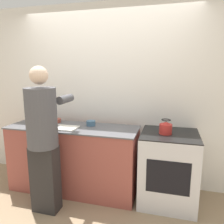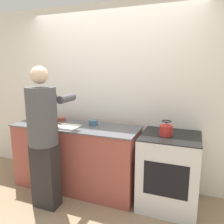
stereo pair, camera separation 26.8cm
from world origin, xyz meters
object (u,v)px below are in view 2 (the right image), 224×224
at_px(person, 44,134).
at_px(kettle, 166,129).
at_px(oven, 169,171).
at_px(cutting_board, 66,126).
at_px(canister_jar, 36,115).
at_px(knife, 63,125).
at_px(bowl_prep, 93,123).

xyz_separation_m(person, kettle, (1.35, 0.53, 0.05)).
bearing_deg(oven, person, -158.40).
relative_size(cutting_board, canister_jar, 2.15).
bearing_deg(person, cutting_board, 83.11).
relative_size(person, knife, 7.53).
bearing_deg(kettle, knife, -174.63).
relative_size(cutting_board, bowl_prep, 2.96).
height_order(knife, kettle, kettle).
bearing_deg(oven, canister_jar, -179.30).
height_order(cutting_board, canister_jar, canister_jar).
relative_size(oven, knife, 3.98).
bearing_deg(person, knife, 90.85).
relative_size(cutting_board, knife, 1.60).
xyz_separation_m(person, knife, (-0.01, 0.40, 0.01)).
distance_m(person, canister_jar, 0.78).
xyz_separation_m(person, canister_jar, (-0.56, 0.53, 0.07)).
distance_m(cutting_board, kettle, 1.31).
relative_size(knife, canister_jar, 1.34).
relative_size(knife, kettle, 1.27).
distance_m(person, kettle, 1.46).
bearing_deg(bowl_prep, cutting_board, -142.52).
bearing_deg(oven, bowl_prep, 176.21).
height_order(person, bowl_prep, person).
bearing_deg(person, kettle, 21.46).
relative_size(kettle, canister_jar, 1.05).
bearing_deg(knife, person, -61.92).
bearing_deg(kettle, person, -158.54).
height_order(person, canister_jar, person).
distance_m(oven, bowl_prep, 1.17).
distance_m(knife, canister_jar, 0.57).
xyz_separation_m(cutting_board, kettle, (1.31, 0.13, 0.06)).
relative_size(person, bowl_prep, 13.91).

